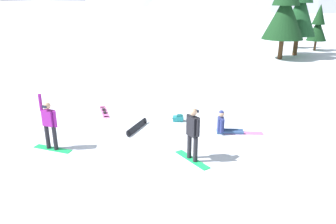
{
  "coord_description": "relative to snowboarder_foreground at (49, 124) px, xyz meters",
  "views": [
    {
      "loc": [
        4.53,
        -7.28,
        5.11
      ],
      "look_at": [
        -0.17,
        3.26,
        1.0
      ],
      "focal_mm": 34.6,
      "sensor_mm": 36.0,
      "label": 1
    }
  ],
  "objects": [
    {
      "name": "ground_plane",
      "position": [
        3.46,
        -0.55,
        -0.96
      ],
      "size": [
        800.0,
        800.0,
        0.0
      ],
      "primitive_type": "plane",
      "color": "silver"
    },
    {
      "name": "snowboarder_foreground",
      "position": [
        0.0,
        0.0,
        0.0
      ],
      "size": [
        1.48,
        0.38,
        2.02
      ],
      "color": "#19B259",
      "rests_on": "ground_plane"
    },
    {
      "name": "snowboarder_midground",
      "position": [
        4.81,
        1.26,
        0.0
      ],
      "size": [
        1.47,
        1.06,
        1.81
      ],
      "color": "#19B259",
      "rests_on": "ground_plane"
    },
    {
      "name": "snowboarder_background",
      "position": [
        5.22,
        3.94,
        -0.63
      ],
      "size": [
        1.82,
        1.03,
        0.95
      ],
      "color": "#335184",
      "rests_on": "ground_plane"
    },
    {
      "name": "loose_snowboard_near_left",
      "position": [
        1.86,
        2.8,
        -0.83
      ],
      "size": [
        0.2,
        1.75,
        0.25
      ],
      "color": "black",
      "rests_on": "ground_plane"
    },
    {
      "name": "loose_snowboard_far_spare",
      "position": [
        -0.59,
        4.04,
        -0.94
      ],
      "size": [
        1.39,
        1.52,
        0.09
      ],
      "color": "pink",
      "rests_on": "ground_plane"
    },
    {
      "name": "backpack_teal",
      "position": [
        3.03,
        4.38,
        -0.82
      ],
      "size": [
        0.56,
        0.45,
        0.31
      ],
      "color": "#1E7A7F",
      "rests_on": "ground_plane"
    },
    {
      "name": "pine_tree_young",
      "position": [
        6.11,
        29.38,
        1.39
      ],
      "size": [
        1.51,
        1.51,
        4.31
      ],
      "color": "#472D19",
      "rests_on": "ground_plane"
    },
    {
      "name": "pine_tree_leaning",
      "position": [
        8.11,
        28.26,
        1.5
      ],
      "size": [
        1.9,
        1.9,
        4.5
      ],
      "color": "#472D19",
      "rests_on": "ground_plane"
    },
    {
      "name": "pine_tree_twin",
      "position": [
        5.42,
        21.83,
        3.31
      ],
      "size": [
        3.45,
        3.45,
        7.82
      ],
      "color": "#472D19",
      "rests_on": "ground_plane"
    },
    {
      "name": "pine_tree_tall",
      "position": [
        6.47,
        24.49,
        3.47
      ],
      "size": [
        3.07,
        3.07,
        8.12
      ],
      "color": "#472D19",
      "rests_on": "ground_plane"
    }
  ]
}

